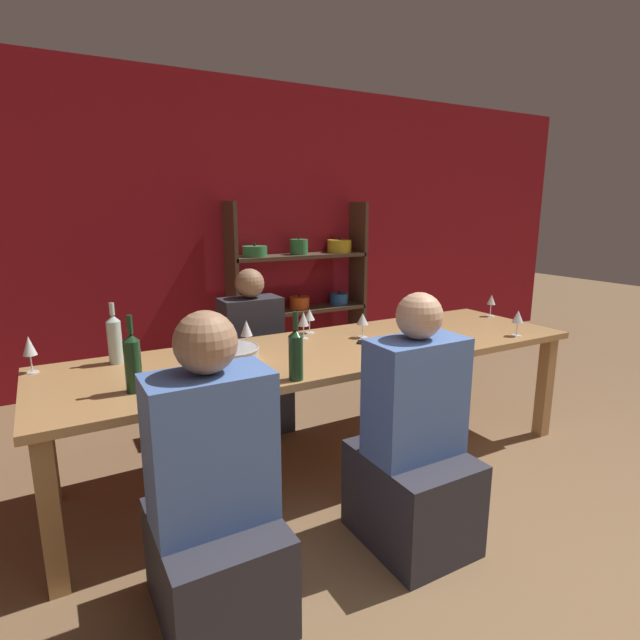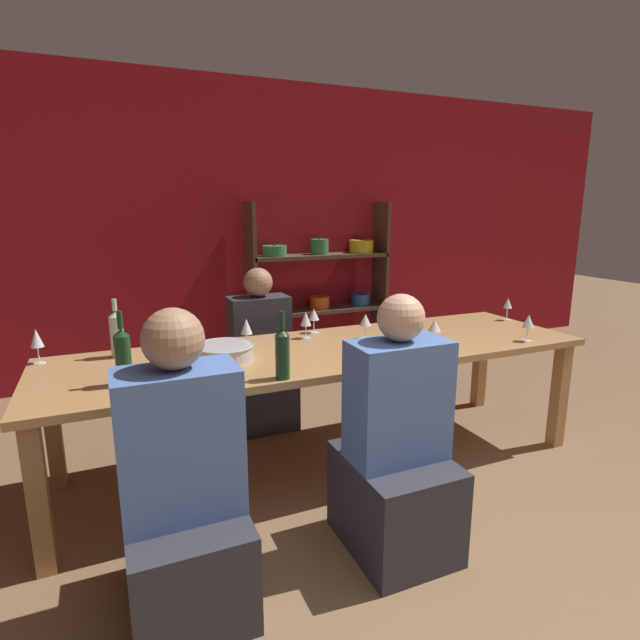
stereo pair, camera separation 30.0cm
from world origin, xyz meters
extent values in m
cube|color=maroon|center=(0.00, 3.83, 1.35)|extent=(8.80, 0.06, 2.70)
cube|color=#4C3828|center=(-0.03, 3.63, 0.81)|extent=(0.04, 0.30, 1.61)
cube|color=#4C3828|center=(1.36, 3.63, 0.81)|extent=(0.04, 0.30, 1.61)
cube|color=#4C3828|center=(0.66, 3.63, 0.02)|extent=(1.38, 0.30, 0.04)
cylinder|color=#338447|center=(0.66, 3.63, 0.09)|extent=(0.23, 0.23, 0.11)
sphere|color=black|center=(0.66, 3.63, 0.16)|extent=(0.02, 0.02, 0.02)
cylinder|color=silver|center=(1.13, 3.63, 0.11)|extent=(0.18, 0.18, 0.14)
sphere|color=black|center=(1.13, 3.63, 0.19)|extent=(0.02, 0.02, 0.02)
cube|color=#4C3828|center=(0.66, 3.63, 0.56)|extent=(1.38, 0.30, 0.04)
cylinder|color=black|center=(0.20, 3.63, 0.64)|extent=(0.20, 0.20, 0.13)
sphere|color=black|center=(0.20, 3.63, 0.72)|extent=(0.02, 0.02, 0.02)
cylinder|color=#E0561E|center=(0.66, 3.63, 0.63)|extent=(0.20, 0.20, 0.12)
sphere|color=black|center=(0.66, 3.63, 0.71)|extent=(0.02, 0.02, 0.02)
cylinder|color=#235BAD|center=(1.13, 3.63, 0.63)|extent=(0.19, 0.19, 0.11)
sphere|color=black|center=(1.13, 3.63, 0.70)|extent=(0.02, 0.02, 0.02)
cube|color=#4C3828|center=(0.66, 3.63, 1.09)|extent=(1.38, 0.30, 0.04)
cylinder|color=#338447|center=(0.20, 3.63, 1.16)|extent=(0.23, 0.23, 0.10)
sphere|color=black|center=(0.20, 3.63, 1.22)|extent=(0.02, 0.02, 0.02)
cylinder|color=#338447|center=(0.66, 3.63, 1.18)|extent=(0.17, 0.17, 0.15)
sphere|color=black|center=(0.66, 3.63, 1.27)|extent=(0.02, 0.02, 0.02)
cylinder|color=gold|center=(1.13, 3.63, 1.17)|extent=(0.24, 0.24, 0.13)
sphere|color=black|center=(1.13, 3.63, 1.25)|extent=(0.02, 0.02, 0.02)
cube|color=#AD7F4C|center=(-0.11, 1.73, 0.72)|extent=(3.17, 0.92, 0.04)
cube|color=#AD7F4C|center=(-1.62, 1.35, 0.35)|extent=(0.08, 0.08, 0.70)
cube|color=#AD7F4C|center=(1.40, 1.35, 0.35)|extent=(0.08, 0.08, 0.70)
cube|color=#AD7F4C|center=(-1.62, 2.11, 0.35)|extent=(0.08, 0.08, 0.70)
cube|color=#AD7F4C|center=(1.40, 2.11, 0.35)|extent=(0.08, 0.08, 0.70)
cylinder|color=#B7BABC|center=(-0.71, 1.76, 0.78)|extent=(0.31, 0.31, 0.08)
torus|color=#B7BABC|center=(-0.71, 1.76, 0.82)|extent=(0.33, 0.33, 0.01)
cylinder|color=#B2C6C1|center=(-1.24, 2.04, 0.86)|extent=(0.07, 0.07, 0.23)
cone|color=#B2C6C1|center=(-1.24, 2.04, 0.99)|extent=(0.07, 0.07, 0.03)
cylinder|color=#B2C6C1|center=(-1.24, 2.04, 1.04)|extent=(0.03, 0.03, 0.07)
cylinder|color=#19381E|center=(-1.23, 1.54, 0.86)|extent=(0.07, 0.07, 0.24)
cone|color=#19381E|center=(-1.23, 1.54, 1.00)|extent=(0.07, 0.07, 0.03)
cylinder|color=#19381E|center=(-1.23, 1.54, 1.06)|extent=(0.03, 0.03, 0.08)
cylinder|color=#19381E|center=(-0.53, 1.33, 0.85)|extent=(0.07, 0.07, 0.22)
cone|color=#19381E|center=(-0.53, 1.33, 0.98)|extent=(0.07, 0.07, 0.03)
cylinder|color=#19381E|center=(-0.53, 1.33, 1.04)|extent=(0.03, 0.03, 0.09)
cylinder|color=white|center=(-1.64, 2.07, 0.75)|extent=(0.06, 0.06, 0.00)
cylinder|color=white|center=(-1.64, 2.07, 0.79)|extent=(0.01, 0.01, 0.09)
cone|color=white|center=(-1.64, 2.07, 0.88)|extent=(0.07, 0.07, 0.10)
cylinder|color=beige|center=(-1.64, 2.07, 0.86)|extent=(0.04, 0.04, 0.04)
cylinder|color=white|center=(-0.04, 2.11, 0.75)|extent=(0.07, 0.07, 0.00)
cylinder|color=white|center=(-0.04, 2.11, 0.79)|extent=(0.01, 0.01, 0.08)
cone|color=white|center=(-0.04, 2.11, 0.87)|extent=(0.07, 0.07, 0.07)
cylinder|color=beige|center=(-0.04, 2.11, 0.85)|extent=(0.04, 0.04, 0.03)
cylinder|color=white|center=(-0.99, 1.36, 0.75)|extent=(0.07, 0.07, 0.00)
cylinder|color=white|center=(-0.99, 1.36, 0.79)|extent=(0.01, 0.01, 0.09)
cone|color=white|center=(-0.99, 1.36, 0.88)|extent=(0.08, 0.08, 0.10)
cylinder|color=beige|center=(-0.99, 1.36, 0.86)|extent=(0.05, 0.05, 0.04)
cylinder|color=white|center=(0.20, 1.84, 0.75)|extent=(0.07, 0.07, 0.00)
cylinder|color=white|center=(0.20, 1.84, 0.79)|extent=(0.01, 0.01, 0.08)
cone|color=white|center=(0.20, 1.84, 0.87)|extent=(0.07, 0.07, 0.07)
cylinder|color=white|center=(-0.14, 2.00, 0.75)|extent=(0.06, 0.06, 0.00)
cylinder|color=white|center=(-0.14, 2.00, 0.79)|extent=(0.01, 0.01, 0.08)
cone|color=white|center=(-0.14, 2.00, 0.87)|extent=(0.07, 0.07, 0.09)
cylinder|color=beige|center=(-0.14, 2.00, 0.85)|extent=(0.04, 0.04, 0.04)
cylinder|color=white|center=(1.42, 1.90, 0.75)|extent=(0.07, 0.07, 0.00)
cylinder|color=white|center=(1.42, 1.90, 0.79)|extent=(0.01, 0.01, 0.09)
cone|color=white|center=(1.42, 1.90, 0.87)|extent=(0.06, 0.06, 0.07)
cylinder|color=beige|center=(1.42, 1.90, 0.85)|extent=(0.03, 0.03, 0.03)
cylinder|color=white|center=(0.55, 1.59, 0.75)|extent=(0.06, 0.06, 0.00)
cylinder|color=white|center=(0.55, 1.59, 0.78)|extent=(0.01, 0.01, 0.06)
cone|color=white|center=(0.55, 1.59, 0.85)|extent=(0.08, 0.08, 0.07)
cylinder|color=white|center=(1.10, 1.39, 0.75)|extent=(0.06, 0.06, 0.00)
cylinder|color=white|center=(1.10, 1.39, 0.79)|extent=(0.01, 0.01, 0.08)
cone|color=white|center=(1.10, 1.39, 0.87)|extent=(0.07, 0.07, 0.08)
cylinder|color=white|center=(-0.53, 1.97, 0.75)|extent=(0.06, 0.06, 0.00)
cylinder|color=white|center=(-0.53, 1.97, 0.78)|extent=(0.01, 0.01, 0.07)
cone|color=white|center=(-0.53, 1.97, 0.87)|extent=(0.07, 0.07, 0.09)
cylinder|color=beige|center=(-0.53, 1.97, 0.84)|extent=(0.04, 0.04, 0.04)
cube|color=black|center=(0.16, 1.70, 0.75)|extent=(0.16, 0.15, 0.01)
cube|color=#2D2D38|center=(-0.14, 0.91, 0.22)|extent=(0.44, 0.55, 0.45)
cube|color=#4C70B7|center=(-0.14, 0.91, 0.72)|extent=(0.44, 0.24, 0.54)
sphere|color=tan|center=(-0.14, 0.91, 1.10)|extent=(0.21, 0.21, 0.21)
cube|color=#2D2D38|center=(-0.30, 2.50, 0.23)|extent=(0.42, 0.53, 0.46)
cube|color=#2D2D38|center=(-0.30, 2.50, 0.70)|extent=(0.42, 0.23, 0.48)
sphere|color=#9E7556|center=(-0.30, 2.50, 1.04)|extent=(0.20, 0.20, 0.20)
cube|color=#2D2D38|center=(-1.07, 0.93, 0.20)|extent=(0.45, 0.56, 0.41)
cube|color=#4C70B7|center=(-1.07, 0.93, 0.70)|extent=(0.45, 0.25, 0.58)
sphere|color=#9E7556|center=(-1.07, 0.93, 1.10)|extent=(0.23, 0.23, 0.23)
camera|label=1|loc=(-1.54, -0.72, 1.55)|focal=28.00mm
camera|label=2|loc=(-1.28, -0.85, 1.55)|focal=28.00mm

